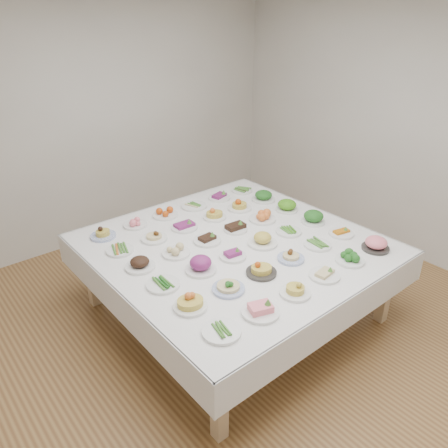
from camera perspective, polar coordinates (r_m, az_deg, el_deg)
room_envelope at (r=3.18m, az=1.83°, el=12.01°), size 5.02×5.02×2.81m
display_table at (r=3.90m, az=1.41°, el=-3.30°), size 2.32×2.32×0.75m
dish_0 at (r=2.87m, az=-0.33°, el=-13.72°), size 0.25×0.25×0.05m
dish_1 at (r=3.02m, az=4.80°, el=-10.75°), size 0.26×0.26×0.12m
dish_2 at (r=3.23m, az=9.31°, el=-8.19°), size 0.23×0.23×0.13m
dish_3 at (r=3.47m, az=13.02°, el=-6.19°), size 0.24×0.24×0.10m
dish_4 at (r=3.72m, az=16.16°, el=-4.13°), size 0.24×0.24×0.11m
dish_5 at (r=3.96m, az=19.27°, el=-2.25°), size 0.23×0.23×0.15m
dish_6 at (r=3.06m, az=-4.45°, el=-9.81°), size 0.24×0.24×0.15m
dish_7 at (r=3.22m, az=0.57°, el=-7.78°), size 0.24×0.24×0.13m
dish_8 at (r=3.42m, az=4.92°, el=-5.70°), size 0.24×0.24×0.13m
dish_9 at (r=3.64m, az=8.75°, el=-4.02°), size 0.22×0.22×0.11m
dish_10 at (r=3.89m, az=12.14°, el=-2.52°), size 0.23×0.23×0.06m
dish_11 at (r=4.14m, az=15.08°, el=-0.95°), size 0.22×0.22×0.09m
dish_12 at (r=3.32m, az=-7.98°, el=-7.66°), size 0.25×0.25×0.06m
dish_13 at (r=3.45m, az=-3.07°, el=-5.22°), size 0.25×0.25×0.14m
dish_14 at (r=3.64m, az=1.15°, el=-3.92°), size 0.22×0.22×0.09m
dish_15 at (r=3.84m, az=5.06°, el=-1.89°), size 0.26×0.26×0.13m
dish_16 at (r=4.08m, az=8.44°, el=-0.88°), size 0.23×0.23×0.05m
dish_17 at (r=4.29m, az=11.61°, el=0.96°), size 0.24×0.24×0.14m
dish_18 at (r=3.55m, az=-10.95°, el=-4.88°), size 0.24×0.24×0.12m
dish_19 at (r=3.70m, az=-6.32°, el=-3.35°), size 0.24×0.24×0.10m
dish_20 at (r=3.87m, az=-2.21°, el=-1.71°), size 0.25×0.25×0.11m
dish_21 at (r=4.07m, az=1.51°, el=-0.31°), size 0.22×0.22×0.10m
dish_22 at (r=4.27m, az=5.05°, el=1.18°), size 0.26×0.26×0.12m
dish_23 at (r=4.50m, az=8.23°, el=2.51°), size 0.24×0.24×0.14m
dish_24 at (r=3.83m, az=-13.45°, el=-3.20°), size 0.24×0.23×0.06m
dish_25 at (r=3.95m, az=-9.14°, el=-1.36°), size 0.23×0.23×0.12m
dish_26 at (r=4.12m, az=-5.21°, el=0.05°), size 0.25×0.25×0.11m
dish_27 at (r=4.30m, az=-1.25°, el=1.41°), size 0.22×0.22×0.12m
dish_28 at (r=4.49m, az=2.03°, el=2.76°), size 0.24×0.24×0.15m
dish_29 at (r=4.71m, az=5.20°, el=3.95°), size 0.28×0.28×0.16m
dish_30 at (r=4.09m, az=-15.56°, el=-1.02°), size 0.22×0.22×0.12m
dish_31 at (r=4.23m, az=-11.54°, el=0.21°), size 0.22×0.22×0.09m
dish_32 at (r=4.38m, az=-7.70°, el=1.65°), size 0.25×0.25×0.11m
dish_33 at (r=4.56m, az=-3.94°, el=2.44°), size 0.26×0.26×0.05m
dish_34 at (r=4.74m, az=-0.62°, el=3.85°), size 0.24×0.24×0.11m
dish_35 at (r=4.95m, az=2.37°, el=4.46°), size 0.22×0.22×0.05m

